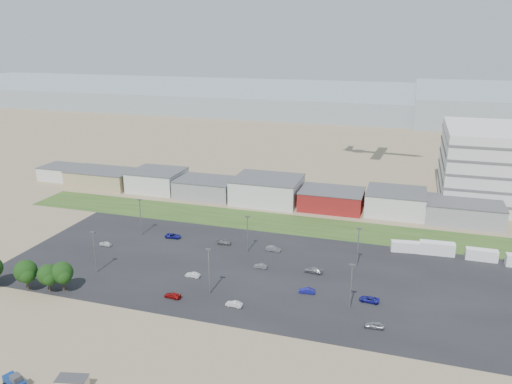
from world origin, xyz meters
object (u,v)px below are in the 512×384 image
at_px(parked_car_0, 369,299).
at_px(parked_car_7, 261,266).
at_px(parked_car_6, 224,242).
at_px(parked_car_13, 234,304).
at_px(telehandler, 14,381).
at_px(parked_car_2, 374,325).
at_px(parked_car_4, 193,275).
at_px(parked_car_5, 105,244).
at_px(parked_car_9, 173,236).
at_px(parked_car_11, 273,249).
at_px(box_trailer_a, 405,247).
at_px(portable_shed, 73,384).
at_px(parked_car_1, 307,291).
at_px(parked_car_3, 173,295).
at_px(parked_car_12, 313,270).

distance_m(parked_car_0, parked_car_7, 27.90).
xyz_separation_m(parked_car_6, parked_car_13, (13.47, -29.82, 0.01)).
xyz_separation_m(parked_car_7, parked_car_13, (-0.08, -18.80, 0.04)).
bearing_deg(parked_car_7, telehandler, -25.13).
relative_size(parked_car_2, parked_car_4, 1.11).
height_order(parked_car_5, parked_car_9, parked_car_9).
xyz_separation_m(parked_car_2, parked_car_11, (-28.11, 28.96, -0.00)).
relative_size(box_trailer_a, parked_car_2, 1.89).
height_order(parked_car_5, parked_car_6, parked_car_5).
relative_size(portable_shed, parked_car_4, 1.39).
height_order(parked_car_6, parked_car_7, parked_car_6).
height_order(portable_shed, telehandler, telehandler).
relative_size(parked_car_4, parked_car_5, 0.97).
bearing_deg(parked_car_1, parked_car_0, 86.72).
xyz_separation_m(parked_car_3, parked_car_13, (13.83, 0.53, 0.03)).
bearing_deg(parked_car_12, parked_car_3, -44.52).
bearing_deg(parked_car_12, parked_car_5, -81.63).
xyz_separation_m(box_trailer_a, parked_car_6, (-46.74, -9.58, -0.78)).
height_order(parked_car_0, parked_car_1, parked_car_1).
bearing_deg(box_trailer_a, parked_car_1, -130.98).
distance_m(parked_car_2, parked_car_6, 51.18).
height_order(parked_car_4, parked_car_6, parked_car_6).
bearing_deg(portable_shed, parked_car_0, 31.91).
xyz_separation_m(parked_car_5, parked_car_9, (14.96, 10.31, 0.01)).
bearing_deg(parked_car_12, box_trailer_a, 140.53).
relative_size(parked_car_6, parked_car_11, 1.01).
bearing_deg(box_trailer_a, parked_car_12, -143.71).
relative_size(box_trailer_a, parked_car_3, 1.90).
distance_m(parked_car_0, parked_car_3, 41.90).
bearing_deg(parked_car_0, parked_car_4, -84.58).
xyz_separation_m(telehandler, parked_car_5, (-18.94, 53.67, -0.88)).
height_order(box_trailer_a, parked_car_2, box_trailer_a).
bearing_deg(parked_car_7, parked_car_13, -0.40).
height_order(parked_car_2, parked_car_7, parked_car_2).
xyz_separation_m(parked_car_5, parked_car_11, (43.96, 10.08, 0.04)).
bearing_deg(parked_car_4, parked_car_11, 144.89).
height_order(parked_car_2, parked_car_11, parked_car_2).
distance_m(parked_car_4, parked_car_12, 28.45).
distance_m(parked_car_6, parked_car_9, 15.18).
bearing_deg(box_trailer_a, parked_car_2, -103.81).
relative_size(parked_car_2, parked_car_9, 0.87).
distance_m(telehandler, box_trailer_a, 93.77).
bearing_deg(parked_car_13, parked_car_4, -121.76).
bearing_deg(parked_car_4, parked_car_2, 77.93).
distance_m(parked_car_7, parked_car_13, 18.80).
bearing_deg(parked_car_9, parked_car_3, -157.00).
bearing_deg(parked_car_11, box_trailer_a, -66.50).
distance_m(parked_car_5, parked_car_7, 43.69).
bearing_deg(telehandler, parked_car_13, 75.86).
distance_m(parked_car_4, parked_car_9, 25.04).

